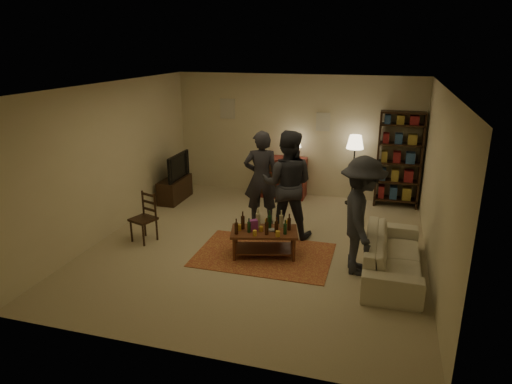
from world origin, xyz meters
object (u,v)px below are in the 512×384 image
at_px(dining_chair, 145,216).
at_px(tv_stand, 175,183).
at_px(bookshelf, 399,159).
at_px(floor_lamp, 355,147).
at_px(dresser, 284,176).
at_px(person_left, 261,178).
at_px(person_by_sofa, 361,216).
at_px(coffee_table, 264,233).
at_px(person_right, 287,184).
at_px(sofa, 393,255).

height_order(dining_chair, tv_stand, tv_stand).
relative_size(bookshelf, floor_lamp, 1.34).
height_order(dresser, person_left, person_left).
bearing_deg(person_by_sofa, bookshelf, -18.54).
xyz_separation_m(coffee_table, bookshelf, (2.07, 3.11, 0.64)).
distance_m(floor_lamp, person_right, 2.31).
height_order(person_right, person_by_sofa, person_right).
height_order(floor_lamp, sofa, floor_lamp).
relative_size(floor_lamp, person_by_sofa, 0.84).
distance_m(tv_stand, bookshelf, 4.84).
bearing_deg(person_left, dresser, -107.93).
height_order(person_left, person_by_sofa, person_left).
distance_m(coffee_table, dining_chair, 2.16).
height_order(floor_lamp, person_left, person_left).
xyz_separation_m(tv_stand, person_right, (2.79, -1.21, 0.58)).
bearing_deg(coffee_table, bookshelf, 56.32).
bearing_deg(floor_lamp, person_right, -115.70).
bearing_deg(dresser, person_right, -75.79).
distance_m(tv_stand, sofa, 5.14).
distance_m(dining_chair, tv_stand, 2.17).
distance_m(dresser, person_by_sofa, 3.72).
height_order(bookshelf, person_by_sofa, bookshelf).
distance_m(dining_chair, person_right, 2.55).
bearing_deg(dresser, sofa, -52.46).
relative_size(sofa, person_by_sofa, 1.16).
distance_m(coffee_table, bookshelf, 3.79).
bearing_deg(dresser, bookshelf, 1.57).
height_order(dresser, sofa, dresser).
distance_m(bookshelf, person_right, 2.90).
distance_m(dining_chair, floor_lamp, 4.53).
distance_m(person_left, person_right, 0.73).
bearing_deg(sofa, dining_chair, 88.85).
bearing_deg(dining_chair, coffee_table, 18.67).
xyz_separation_m(floor_lamp, sofa, (0.86, -3.05, -0.96)).
bearing_deg(dining_chair, person_right, 40.22).
bearing_deg(dresser, dining_chair, -120.60).
relative_size(dresser, sofa, 0.65).
xyz_separation_m(bookshelf, person_by_sofa, (-0.55, -3.24, -0.13)).
relative_size(coffee_table, person_right, 0.61).
bearing_deg(sofa, floor_lamp, 15.77).
relative_size(coffee_table, dresser, 0.87).
bearing_deg(dining_chair, sofa, 17.87).
bearing_deg(floor_lamp, sofa, -74.23).
bearing_deg(dining_chair, dresser, 78.42).
height_order(coffee_table, dresser, dresser).
bearing_deg(person_left, coffee_table, 91.28).
bearing_deg(coffee_table, floor_lamp, 68.64).
xyz_separation_m(sofa, person_right, (-1.85, 0.99, 0.66)).
bearing_deg(dining_chair, bookshelf, 55.23).
bearing_deg(bookshelf, sofa, -90.82).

